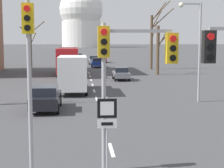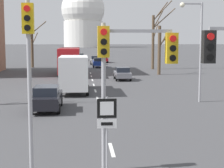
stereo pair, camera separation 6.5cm
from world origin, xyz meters
name	(u,v)px [view 2 (the right image)]	position (x,y,z in m)	size (l,w,h in m)	color
lane_stripe_1	(112,150)	(0.00, 7.51, 0.00)	(0.16, 2.00, 0.01)	silver
lane_stripe_2	(105,125)	(0.00, 12.01, 0.00)	(0.16, 2.00, 0.01)	silver
lane_stripe_3	(101,109)	(0.00, 16.51, 0.00)	(0.16, 2.00, 0.01)	silver
lane_stripe_4	(98,99)	(0.00, 21.01, 0.00)	(0.16, 2.00, 0.01)	silver
lane_stripe_5	(95,91)	(0.00, 25.51, 0.00)	(0.16, 2.00, 0.01)	silver
lane_stripe_6	(94,85)	(0.00, 30.01, 0.00)	(0.16, 2.00, 0.01)	silver
lane_stripe_7	(92,80)	(0.00, 34.51, 0.00)	(0.16, 2.00, 0.01)	silver
lane_stripe_8	(91,76)	(0.00, 39.01, 0.00)	(0.16, 2.00, 0.01)	silver
lane_stripe_9	(90,73)	(0.00, 43.51, 0.00)	(0.16, 2.00, 0.01)	silver
traffic_signal_centre_tall	(128,62)	(0.23, 4.15, 3.81)	(2.49, 0.34, 5.01)	#9E9EA3
traffic_signal_near_left	(29,56)	(-2.88, 4.77, 3.97)	(0.36, 0.34, 5.74)	#9E9EA3
route_sign_post	(107,125)	(-0.44, 3.89, 1.88)	(0.60, 0.08, 2.75)	#9E9EA3
street_lamp_right	(197,41)	(7.04, 18.96, 4.41)	(1.68, 0.36, 7.13)	#9E9EA3
sedan_near_left	(103,58)	(3.12, 67.45, 0.82)	(1.88, 4.30, 1.62)	maroon
sedan_near_right	(96,60)	(1.38, 61.88, 0.81)	(1.89, 4.00, 1.59)	#B7B7BC
sedan_mid_centre	(98,62)	(1.52, 54.58, 0.81)	(1.75, 4.38, 1.55)	navy
sedan_far_left	(80,57)	(-1.45, 76.41, 0.80)	(1.72, 3.83, 1.55)	#2D4C33
sedan_far_right	(122,73)	(3.37, 34.32, 0.76)	(1.73, 3.98, 1.46)	slate
sedan_distant_centre	(47,98)	(-3.45, 16.63, 0.80)	(1.83, 4.49, 1.57)	black
city_bus	(70,59)	(-2.71, 40.82, 2.05)	(2.66, 10.80, 3.48)	red
delivery_truck	(74,73)	(-1.85, 24.84, 1.70)	(2.44, 7.20, 3.14)	#333842
bare_tree_right_near	(155,37)	(10.04, 49.80, 4.94)	(3.60, 3.68, 10.49)	brown
bare_tree_left_far	(32,44)	(-9.21, 54.92, 3.88)	(3.89, 3.45, 7.64)	brown
bare_tree_right_far	(160,49)	(8.93, 40.65, 3.35)	(1.79, 3.23, 6.33)	brown
capitol_dome	(83,17)	(0.00, 231.08, 18.64)	(27.10, 27.10, 38.27)	silver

